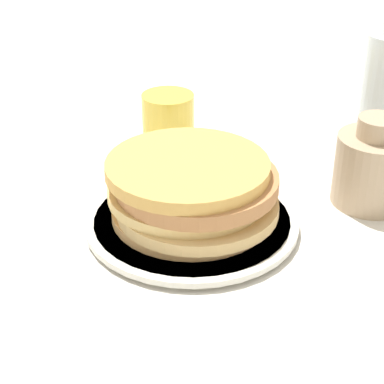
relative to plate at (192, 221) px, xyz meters
name	(u,v)px	position (x,y,z in m)	size (l,w,h in m)	color
ground_plane	(178,219)	(0.01, 0.02, -0.01)	(4.00, 4.00, 0.00)	silver
plate	(192,221)	(0.00, 0.00, 0.00)	(0.25, 0.25, 0.01)	silver
pancake_stack	(193,190)	(0.00, 0.00, 0.04)	(0.20, 0.20, 0.07)	#E1AA68
juice_glass	(168,116)	(0.25, 0.08, 0.03)	(0.08, 0.08, 0.07)	yellow
cream_jug	(373,167)	(0.10, -0.21, 0.04)	(0.10, 0.10, 0.11)	tan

